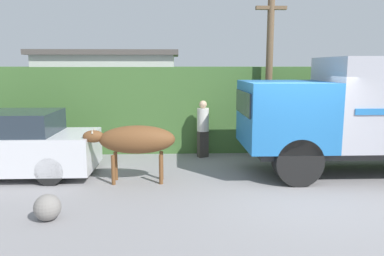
{
  "coord_description": "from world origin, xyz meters",
  "views": [
    {
      "loc": [
        -2.74,
        -7.63,
        2.74
      ],
      "look_at": [
        -2.36,
        1.28,
        1.25
      ],
      "focal_mm": 35.0,
      "sensor_mm": 36.0,
      "label": 1
    }
  ],
  "objects_px": {
    "parked_suv": "(2,145)",
    "pedestrian_on_hill": "(203,126)",
    "roadside_rock": "(47,207)",
    "brown_cow": "(135,140)",
    "utility_pole": "(269,70)"
  },
  "relations": [
    {
      "from": "parked_suv",
      "to": "pedestrian_on_hill",
      "type": "relative_size",
      "value": 2.68
    },
    {
      "from": "pedestrian_on_hill",
      "to": "roadside_rock",
      "type": "xyz_separation_m",
      "value": [
        -3.12,
        -4.61,
        -0.7
      ]
    },
    {
      "from": "roadside_rock",
      "to": "brown_cow",
      "type": "bearing_deg",
      "value": 58.47
    },
    {
      "from": "brown_cow",
      "to": "parked_suv",
      "type": "height_order",
      "value": "parked_suv"
    },
    {
      "from": "parked_suv",
      "to": "pedestrian_on_hill",
      "type": "distance_m",
      "value": 5.44
    },
    {
      "from": "utility_pole",
      "to": "roadside_rock",
      "type": "distance_m",
      "value": 7.35
    },
    {
      "from": "pedestrian_on_hill",
      "to": "roadside_rock",
      "type": "height_order",
      "value": "pedestrian_on_hill"
    },
    {
      "from": "parked_suv",
      "to": "roadside_rock",
      "type": "height_order",
      "value": "parked_suv"
    },
    {
      "from": "parked_suv",
      "to": "brown_cow",
      "type": "bearing_deg",
      "value": -11.68
    },
    {
      "from": "brown_cow",
      "to": "pedestrian_on_hill",
      "type": "relative_size",
      "value": 1.25
    },
    {
      "from": "pedestrian_on_hill",
      "to": "utility_pole",
      "type": "relative_size",
      "value": 0.34
    },
    {
      "from": "brown_cow",
      "to": "parked_suv",
      "type": "bearing_deg",
      "value": 172.47
    },
    {
      "from": "brown_cow",
      "to": "roadside_rock",
      "type": "bearing_deg",
      "value": -118.24
    },
    {
      "from": "brown_cow",
      "to": "parked_suv",
      "type": "distance_m",
      "value": 3.43
    },
    {
      "from": "roadside_rock",
      "to": "pedestrian_on_hill",
      "type": "bearing_deg",
      "value": 55.95
    }
  ]
}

